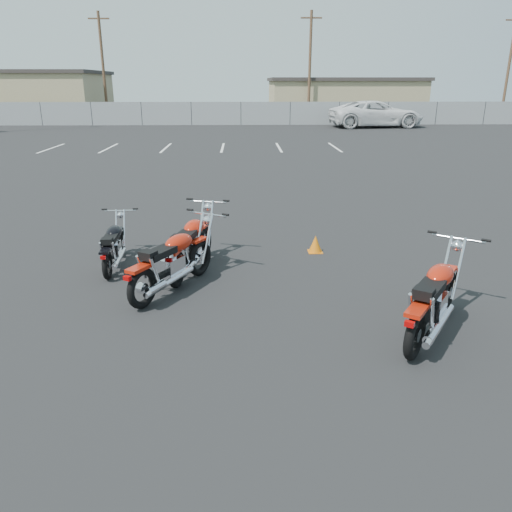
{
  "coord_description": "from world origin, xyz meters",
  "views": [
    {
      "loc": [
        -0.02,
        -6.93,
        3.28
      ],
      "look_at": [
        0.2,
        0.6,
        0.65
      ],
      "focal_mm": 35.0,
      "sensor_mm": 36.0,
      "label": 1
    }
  ],
  "objects_px": {
    "motorcycle_front_red": "(192,245)",
    "motorcycle_second_black": "(114,246)",
    "motorcycle_third_red": "(173,262)",
    "motorcycle_rear_red": "(435,299)",
    "white_van": "(377,106)"
  },
  "relations": [
    {
      "from": "motorcycle_third_red",
      "to": "white_van",
      "type": "distance_m",
      "value": 33.76
    },
    {
      "from": "motorcycle_front_red",
      "to": "white_van",
      "type": "bearing_deg",
      "value": 69.83
    },
    {
      "from": "motorcycle_front_red",
      "to": "motorcycle_third_red",
      "type": "bearing_deg",
      "value": -104.28
    },
    {
      "from": "motorcycle_front_red",
      "to": "motorcycle_third_red",
      "type": "distance_m",
      "value": 0.91
    },
    {
      "from": "motorcycle_front_red",
      "to": "motorcycle_rear_red",
      "type": "height_order",
      "value": "motorcycle_rear_red"
    },
    {
      "from": "motorcycle_second_black",
      "to": "motorcycle_rear_red",
      "type": "xyz_separation_m",
      "value": [
        4.97,
        -2.8,
        0.11
      ]
    },
    {
      "from": "motorcycle_third_red",
      "to": "motorcycle_front_red",
      "type": "bearing_deg",
      "value": 75.72
    },
    {
      "from": "motorcycle_front_red",
      "to": "motorcycle_second_black",
      "type": "height_order",
      "value": "motorcycle_front_red"
    },
    {
      "from": "motorcycle_third_red",
      "to": "motorcycle_rear_red",
      "type": "bearing_deg",
      "value": -23.53
    },
    {
      "from": "motorcycle_third_red",
      "to": "white_van",
      "type": "height_order",
      "value": "white_van"
    },
    {
      "from": "motorcycle_rear_red",
      "to": "motorcycle_second_black",
      "type": "bearing_deg",
      "value": 150.61
    },
    {
      "from": "motorcycle_rear_red",
      "to": "white_van",
      "type": "relative_size",
      "value": 0.26
    },
    {
      "from": "motorcycle_second_black",
      "to": "white_van",
      "type": "height_order",
      "value": "white_van"
    },
    {
      "from": "motorcycle_front_red",
      "to": "motorcycle_rear_red",
      "type": "distance_m",
      "value": 4.31
    },
    {
      "from": "motorcycle_front_red",
      "to": "motorcycle_third_red",
      "type": "relative_size",
      "value": 1.05
    }
  ]
}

